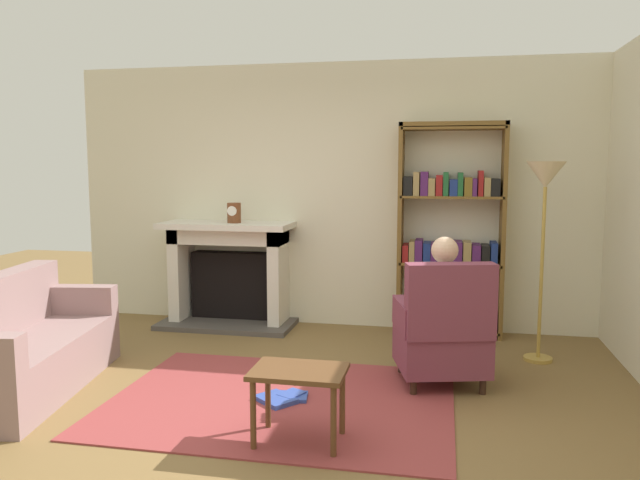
% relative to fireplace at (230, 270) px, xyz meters
% --- Properties ---
extents(ground, '(14.00, 14.00, 0.00)m').
position_rel_fireplace_xyz_m(ground, '(1.09, -2.30, -0.57)').
color(ground, brown).
extents(back_wall, '(5.60, 0.10, 2.70)m').
position_rel_fireplace_xyz_m(back_wall, '(1.09, 0.25, 0.78)').
color(back_wall, beige).
rests_on(back_wall, ground).
extents(area_rug, '(2.40, 1.80, 0.01)m').
position_rel_fireplace_xyz_m(area_rug, '(1.09, -2.00, -0.57)').
color(area_rug, brown).
rests_on(area_rug, ground).
extents(fireplace, '(1.39, 0.64, 1.08)m').
position_rel_fireplace_xyz_m(fireplace, '(0.00, 0.00, 0.00)').
color(fireplace, '#4C4742').
rests_on(fireplace, ground).
extents(mantel_clock, '(0.14, 0.14, 0.20)m').
position_rel_fireplace_xyz_m(mantel_clock, '(0.09, -0.10, 0.61)').
color(mantel_clock, brown).
rests_on(mantel_clock, fireplace).
extents(bookshelf, '(1.01, 0.32, 2.07)m').
position_rel_fireplace_xyz_m(bookshelf, '(2.24, 0.04, 0.38)').
color(bookshelf, brown).
rests_on(bookshelf, ground).
extents(armchair_reading, '(0.78, 0.76, 0.97)m').
position_rel_fireplace_xyz_m(armchair_reading, '(2.20, -1.46, -0.15)').
color(armchair_reading, '#331E14').
rests_on(armchair_reading, ground).
extents(seated_reader, '(0.45, 0.58, 1.14)m').
position_rel_fireplace_xyz_m(seated_reader, '(2.17, -1.35, 0.05)').
color(seated_reader, silver).
rests_on(seated_reader, ground).
extents(sofa_floral, '(0.99, 1.79, 0.85)m').
position_rel_fireplace_xyz_m(sofa_floral, '(-0.84, -2.16, -0.25)').
color(sofa_floral, gray).
rests_on(sofa_floral, ground).
extents(side_table, '(0.56, 0.39, 0.46)m').
position_rel_fireplace_xyz_m(side_table, '(1.36, -2.61, -0.19)').
color(side_table, brown).
rests_on(side_table, ground).
extents(scattered_books, '(0.39, 0.37, 0.03)m').
position_rel_fireplace_xyz_m(scattered_books, '(1.10, -1.99, -0.55)').
color(scattered_books, '#334CA5').
rests_on(scattered_books, area_rug).
extents(floor_lamp, '(0.32, 0.32, 1.70)m').
position_rel_fireplace_xyz_m(floor_lamp, '(3.01, -0.66, 0.86)').
color(floor_lamp, '#B7933F').
rests_on(floor_lamp, ground).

